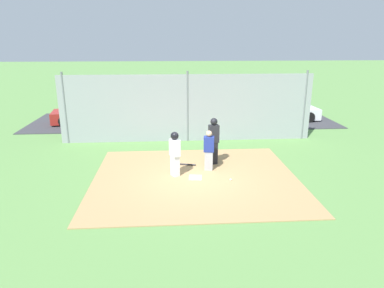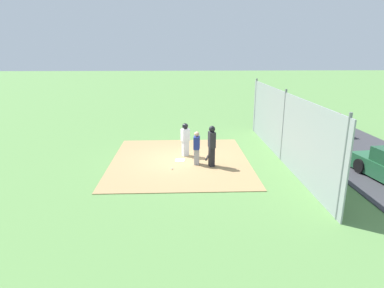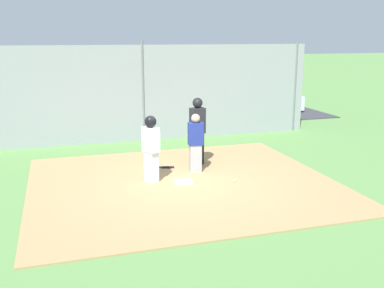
# 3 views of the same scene
# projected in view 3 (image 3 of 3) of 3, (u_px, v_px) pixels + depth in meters

# --- Properties ---
(ground_plane) EXTENTS (140.00, 140.00, 0.00)m
(ground_plane) POSITION_uv_depth(u_px,v_px,m) (183.00, 183.00, 10.79)
(ground_plane) COLOR #5B8947
(dirt_infield) EXTENTS (7.20, 6.40, 0.03)m
(dirt_infield) POSITION_uv_depth(u_px,v_px,m) (183.00, 183.00, 10.78)
(dirt_infield) COLOR #A88456
(dirt_infield) RESTS_ON ground_plane
(home_plate) EXTENTS (0.49, 0.49, 0.02)m
(home_plate) POSITION_uv_depth(u_px,v_px,m) (183.00, 182.00, 10.78)
(home_plate) COLOR white
(home_plate) RESTS_ON dirt_infield
(catcher) EXTENTS (0.42, 0.31, 1.52)m
(catcher) POSITION_uv_depth(u_px,v_px,m) (196.00, 142.00, 11.46)
(catcher) COLOR #9E9EA3
(catcher) RESTS_ON dirt_infield
(umpire) EXTENTS (0.42, 0.33, 1.84)m
(umpire) POSITION_uv_depth(u_px,v_px,m) (197.00, 129.00, 12.09)
(umpire) COLOR black
(umpire) RESTS_ON dirt_infield
(runner) EXTENTS (0.41, 0.46, 1.63)m
(runner) POSITION_uv_depth(u_px,v_px,m) (151.00, 145.00, 10.61)
(runner) COLOR silver
(runner) RESTS_ON dirt_infield
(baseball_bat) EXTENTS (0.74, 0.23, 0.06)m
(baseball_bat) POSITION_uv_depth(u_px,v_px,m) (160.00, 167.00, 11.91)
(baseball_bat) COLOR black
(baseball_bat) RESTS_ON dirt_infield
(baseball) EXTENTS (0.07, 0.07, 0.07)m
(baseball) POSITION_uv_depth(u_px,v_px,m) (235.00, 181.00, 10.79)
(baseball) COLOR white
(baseball) RESTS_ON dirt_infield
(backstop_fence) EXTENTS (12.00, 0.10, 3.35)m
(backstop_fence) POSITION_uv_depth(u_px,v_px,m) (143.00, 94.00, 14.88)
(backstop_fence) COLOR #93999E
(backstop_fence) RESTS_ON ground_plane
(parking_lot) EXTENTS (18.00, 5.20, 0.04)m
(parking_lot) POSITION_uv_depth(u_px,v_px,m) (125.00, 118.00, 19.26)
(parking_lot) COLOR #38383D
(parking_lot) RESTS_ON ground_plane
(parked_car_white) EXTENTS (4.25, 1.99, 1.28)m
(parked_car_white) POSITION_uv_depth(u_px,v_px,m) (255.00, 100.00, 20.56)
(parked_car_white) COLOR silver
(parked_car_white) RESTS_ON parking_lot
(parked_car_green) EXTENTS (4.40, 2.33, 1.28)m
(parked_car_green) POSITION_uv_depth(u_px,v_px,m) (199.00, 103.00, 19.55)
(parked_car_green) COLOR #235B38
(parked_car_green) RESTS_ON parking_lot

